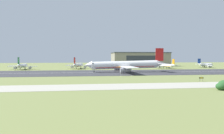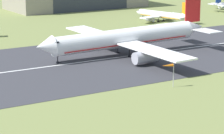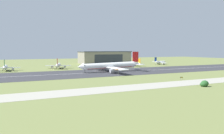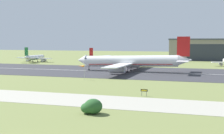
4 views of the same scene
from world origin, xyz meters
name	(u,v)px [view 2 (image 2 of 4)]	position (x,y,z in m)	size (l,w,h in m)	color
runway_strip	(153,53)	(0.00, 96.57, 0.03)	(382.05, 52.21, 0.06)	#333338
runway_centreline	(153,53)	(0.00, 96.57, 0.07)	(343.85, 0.70, 0.01)	silver
airplane_landing	(126,38)	(-7.64, 98.42, 4.54)	(52.46, 55.35, 15.51)	white
airplane_parked_centre	(161,15)	(36.80, 141.95, 2.49)	(20.12, 26.40, 8.15)	white
windsock_pole	(168,66)	(-17.99, 66.31, 4.55)	(2.81, 1.13, 5.07)	#B7B7BC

